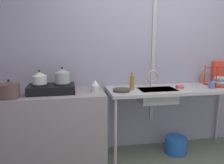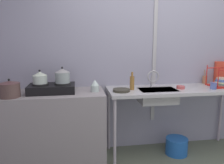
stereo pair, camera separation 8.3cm
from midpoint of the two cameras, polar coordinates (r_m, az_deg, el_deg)
The scene contains 19 objects.
wall_back at distance 3.19m, azimuth 9.87°, elevation 6.10°, with size 4.74×0.10×2.54m, color #9693A7.
wall_metal_strip at distance 3.15m, azimuth 11.51°, elevation 8.31°, with size 0.05×0.01×2.03m, color #ACA9AB.
counter_concrete at distance 2.89m, azimuth -13.85°, elevation -11.31°, with size 1.25×0.57×0.90m, color gray.
counter_sink at distance 3.05m, azimuth 16.60°, elevation -2.70°, with size 1.77×0.57×0.90m.
stove at distance 2.74m, azimuth -14.16°, elevation -1.54°, with size 0.54×0.33×0.11m.
pot_on_left_burner at distance 2.73m, azimuth -16.97°, elevation 1.09°, with size 0.17×0.17×0.16m.
pot_on_right_burner at distance 2.71m, azimuth -11.59°, elevation 1.57°, with size 0.17×0.17×0.19m.
pot_beside_stove at distance 2.65m, azimuth -23.70°, elevation -1.66°, with size 0.22×0.22×0.20m.
percolator at distance 2.71m, azimuth -3.46°, elevation -0.99°, with size 0.10×0.10×0.14m.
sink_basin at distance 2.92m, azimuth 12.27°, elevation -3.48°, with size 0.47×0.29×0.17m, color #ACA9AB.
faucet at distance 2.97m, azimuth 11.12°, elevation 1.24°, with size 0.16×0.09×0.23m.
frying_pan at distance 2.72m, azimuth 3.26°, elevation -2.10°, with size 0.21×0.21×0.03m, color #353227.
dish_rack at distance 3.38m, azimuth 26.84°, elevation -0.09°, with size 0.35×0.28×0.28m.
cup_by_rack at distance 3.15m, azimuth 24.97°, elevation -0.88°, with size 0.08×0.08×0.08m, color #5060A3.
small_bowl_on_drainboard at distance 3.02m, azimuth 17.75°, elevation -1.27°, with size 0.11×0.11×0.04m, color #C75251.
bottle_by_sink at distance 2.82m, azimuth 5.94°, elevation -0.14°, with size 0.06×0.06×0.22m.
cereal_box at distance 3.61m, azimuth 26.53°, elevation 2.19°, with size 0.18×0.07×0.31m, color #D8422B.
utensil_jar at distance 3.48m, azimuth 23.06°, elevation 0.57°, with size 0.06×0.07×0.20m.
bucket_on_floor at distance 3.26m, azimuth 16.76°, elevation -15.27°, with size 0.29×0.29×0.22m, color #1F58AD.
Camera 2 is at (-0.98, -1.51, 1.51)m, focal length 36.11 mm.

